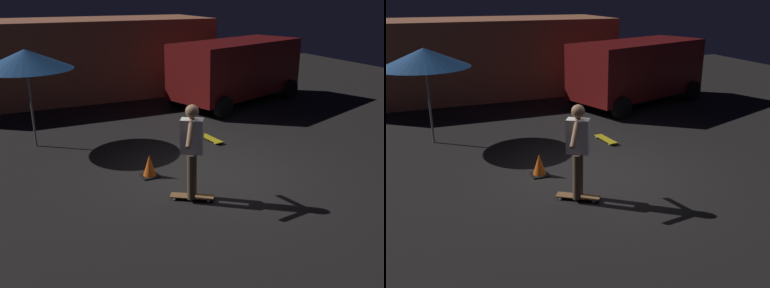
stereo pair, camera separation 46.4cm
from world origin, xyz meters
The scene contains 8 objects.
ground_plane centered at (0.00, 0.00, 0.00)m, with size 28.00×28.00×0.00m, color black.
low_building centered at (-0.97, 8.43, 1.32)m, with size 9.64×3.32×2.64m.
parked_van centered at (3.66, 5.03, 1.16)m, with size 4.97×3.45×2.03m.
patio_umbrella centered at (-2.93, 3.35, 2.07)m, with size 2.10×2.10×2.30m.
skateboard_ridden centered at (-0.77, -0.82, 0.06)m, with size 0.76×0.59×0.07m.
skateboard_spare centered at (1.04, 1.87, 0.06)m, with size 0.29×0.80×0.07m.
skater centered at (-0.77, -0.82, 1.04)m, with size 0.61×0.87×1.67m.
traffic_cone centered at (-1.10, 0.46, 0.21)m, with size 0.34×0.34×0.46m.
Camera 1 is at (-3.73, -6.99, 3.47)m, focal length 39.87 mm.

